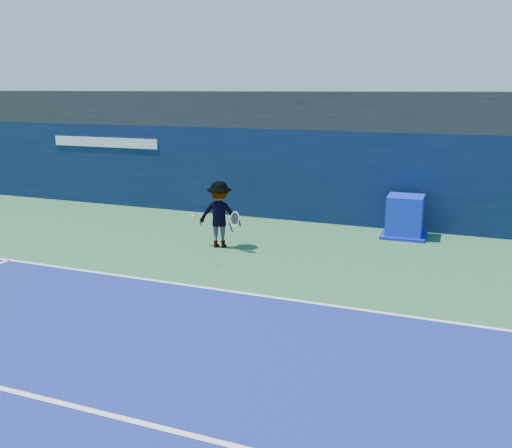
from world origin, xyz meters
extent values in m
plane|color=#2A5E35|center=(0.00, 0.00, 0.00)|extent=(80.00, 80.00, 0.00)
cube|color=white|center=(0.00, 3.00, 0.01)|extent=(24.00, 0.10, 0.01)
cube|color=white|center=(0.00, -2.00, 0.01)|extent=(24.00, 0.10, 0.01)
cube|color=black|center=(0.00, 11.50, 3.60)|extent=(36.00, 3.00, 1.20)
cube|color=#091736|center=(0.00, 10.50, 1.50)|extent=(36.00, 1.00, 3.00)
cube|color=white|center=(-7.00, 9.99, 2.35)|extent=(4.50, 0.04, 0.35)
cube|color=#0D20BD|center=(4.09, 9.27, 0.62)|extent=(1.06, 1.06, 1.23)
cube|color=#0B18A6|center=(4.09, 9.27, 0.04)|extent=(1.33, 1.33, 0.08)
imported|color=white|center=(-0.52, 6.20, 0.92)|extent=(1.30, 0.92, 1.84)
cylinder|color=black|center=(-0.07, 5.95, 0.65)|extent=(0.09, 0.16, 0.29)
torus|color=silver|center=(0.07, 5.90, 0.90)|extent=(0.34, 0.19, 0.33)
cylinder|color=black|center=(0.07, 5.90, 0.90)|extent=(0.28, 0.15, 0.28)
sphere|color=#CEDE18|center=(-0.35, 4.37, 1.26)|extent=(0.07, 0.07, 0.07)
camera|label=1|loc=(6.10, -7.65, 4.30)|focal=40.00mm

